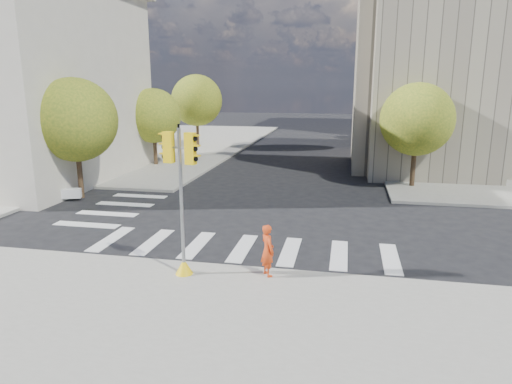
{
  "coord_description": "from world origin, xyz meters",
  "views": [
    {
      "loc": [
        3.59,
        -17.86,
        6.05
      ],
      "look_at": [
        0.32,
        -1.53,
        2.1
      ],
      "focal_mm": 32.0,
      "sensor_mm": 36.0,
      "label": 1
    }
  ],
  "objects_px": {
    "lamp_near": "(417,107)",
    "planter_wall": "(21,195)",
    "photographer": "(268,250)",
    "lamp_far": "(396,100)"
  },
  "relations": [
    {
      "from": "lamp_near",
      "to": "planter_wall",
      "type": "height_order",
      "value": "lamp_near"
    },
    {
      "from": "lamp_near",
      "to": "photographer",
      "type": "xyz_separation_m",
      "value": [
        -6.69,
        -18.6,
        -3.59
      ]
    },
    {
      "from": "lamp_far",
      "to": "planter_wall",
      "type": "height_order",
      "value": "lamp_far"
    },
    {
      "from": "lamp_near",
      "to": "planter_wall",
      "type": "distance_m",
      "value": 24.35
    },
    {
      "from": "lamp_far",
      "to": "photographer",
      "type": "bearing_deg",
      "value": -101.6
    },
    {
      "from": "planter_wall",
      "to": "lamp_near",
      "type": "bearing_deg",
      "value": 9.17
    },
    {
      "from": "lamp_far",
      "to": "planter_wall",
      "type": "xyz_separation_m",
      "value": [
        -21.0,
        -25.59,
        -4.18
      ]
    },
    {
      "from": "photographer",
      "to": "lamp_near",
      "type": "bearing_deg",
      "value": -55.93
    },
    {
      "from": "lamp_near",
      "to": "planter_wall",
      "type": "bearing_deg",
      "value": -151.1
    },
    {
      "from": "lamp_far",
      "to": "planter_wall",
      "type": "distance_m",
      "value": 33.37
    },
    {
      "from": "photographer",
      "to": "planter_wall",
      "type": "distance_m",
      "value": 15.94
    },
    {
      "from": "photographer",
      "to": "planter_wall",
      "type": "height_order",
      "value": "photographer"
    },
    {
      "from": "lamp_far",
      "to": "photographer",
      "type": "distance_m",
      "value": 33.47
    },
    {
      "from": "lamp_far",
      "to": "planter_wall",
      "type": "relative_size",
      "value": 1.35
    },
    {
      "from": "photographer",
      "to": "planter_wall",
      "type": "relative_size",
      "value": 0.28
    }
  ]
}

